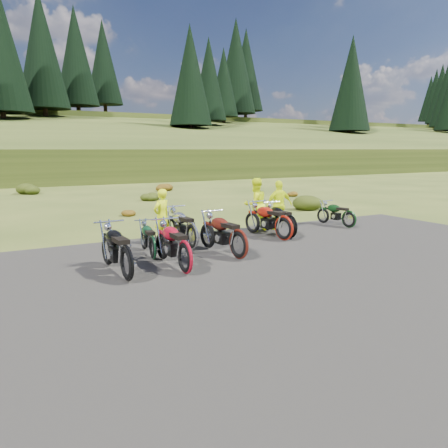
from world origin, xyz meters
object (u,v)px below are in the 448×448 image
motorcycle_7 (349,228)px  person_middle (162,217)px  motorcycle_0 (128,282)px  motorcycle_3 (192,250)px

motorcycle_7 → person_middle: 7.33m
motorcycle_0 → motorcycle_7: size_ratio=1.26×
motorcycle_7 → person_middle: (-7.24, 0.79, 0.87)m
motorcycle_7 → person_middle: person_middle is taller
motorcycle_0 → motorcycle_3: size_ratio=1.03×
motorcycle_7 → person_middle: size_ratio=1.08×
motorcycle_0 → motorcycle_7: motorcycle_0 is taller
motorcycle_3 → motorcycle_7: motorcycle_3 is taller
motorcycle_7 → motorcycle_3: bearing=84.4°
motorcycle_3 → motorcycle_0: bearing=129.1°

